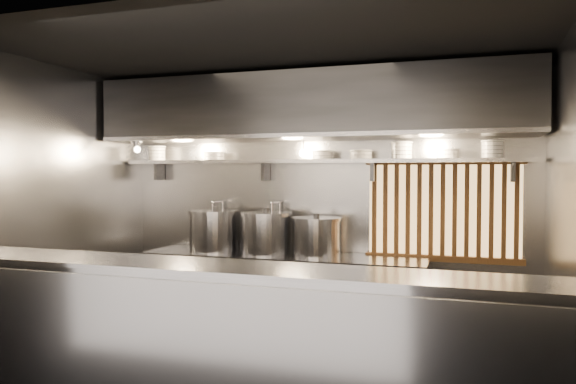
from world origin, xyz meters
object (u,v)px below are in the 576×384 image
Objects in this scene: pendant_bulb at (303,153)px; heat_lamp at (136,144)px; stock_pot_left at (215,230)px; stock_pot_mid at (316,237)px; stock_pot_right at (266,233)px.

heat_lamp is at bearing -169.00° from pendant_bulb.
heat_lamp is 0.51× the size of stock_pot_left.
stock_pot_left is 1.24× the size of stock_pot_mid.
stock_pot_mid is (1.16, -0.01, -0.02)m from stock_pot_left.
stock_pot_left is 1.16m from stock_pot_mid.
heat_lamp is 0.53× the size of stock_pot_right.
pendant_bulb reaches higher than stock_pot_right.
stock_pot_left is 1.04× the size of stock_pot_right.
heat_lamp is at bearing -159.59° from stock_pot_left.
stock_pot_mid is (0.16, -0.06, -0.86)m from pendant_bulb.
stock_pot_mid is 0.55m from stock_pot_right.
pendant_bulb is 0.93m from stock_pot_right.
heat_lamp reaches higher than stock_pot_mid.
pendant_bulb is at bearing 11.00° from heat_lamp.
heat_lamp is at bearing -169.10° from stock_pot_right.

